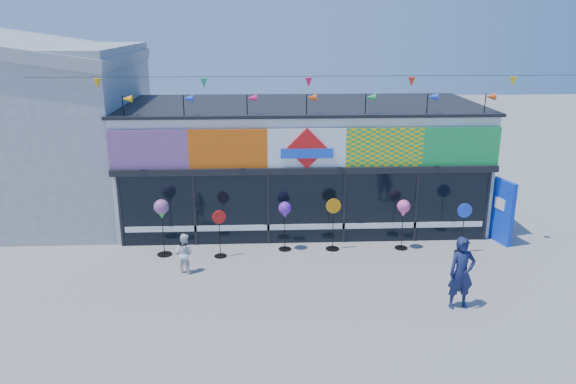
{
  "coord_description": "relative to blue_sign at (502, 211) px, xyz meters",
  "views": [
    {
      "loc": [
        -1.36,
        -13.31,
        6.83
      ],
      "look_at": [
        -0.64,
        2.0,
        2.14
      ],
      "focal_mm": 35.0,
      "sensor_mm": 36.0,
      "label": 1
    }
  ],
  "objects": [
    {
      "name": "spinner_2",
      "position": [
        -6.92,
        -0.34,
        0.22
      ],
      "size": [
        0.4,
        0.4,
        1.56
      ],
      "color": "black",
      "rests_on": "ground"
    },
    {
      "name": "spinner_5",
      "position": [
        -1.52,
        -0.85,
        -0.19
      ],
      "size": [
        0.45,
        0.41,
        1.59
      ],
      "color": "black",
      "rests_on": "ground"
    },
    {
      "name": "kite_shop",
      "position": [
        -6.22,
        2.73,
        1.02
      ],
      "size": [
        16.0,
        5.7,
        5.31
      ],
      "color": "silver",
      "rests_on": "ground"
    },
    {
      "name": "spinner_4",
      "position": [
        -3.28,
        -0.42,
        0.24
      ],
      "size": [
        0.4,
        0.4,
        1.59
      ],
      "color": "black",
      "rests_on": "ground"
    },
    {
      "name": "blue_sign",
      "position": [
        0.0,
        0.0,
        0.0
      ],
      "size": [
        0.42,
        1.03,
        2.05
      ],
      "rotation": [
        0.0,
        0.0,
        0.27
      ],
      "color": "blue",
      "rests_on": "ground"
    },
    {
      "name": "child",
      "position": [
        -9.8,
        -1.82,
        -0.46
      ],
      "size": [
        0.64,
        0.55,
        1.14
      ],
      "primitive_type": "imported",
      "rotation": [
        0.0,
        0.0,
        2.64
      ],
      "color": "white",
      "rests_on": "ground"
    },
    {
      "name": "spinner_0",
      "position": [
        -10.59,
        -0.59,
        0.38
      ],
      "size": [
        0.45,
        0.45,
        1.77
      ],
      "color": "black",
      "rests_on": "ground"
    },
    {
      "name": "ground",
      "position": [
        -6.22,
        -3.21,
        -1.03
      ],
      "size": [
        80.0,
        80.0,
        0.0
      ],
      "primitive_type": "plane",
      "color": "gray",
      "rests_on": "ground"
    },
    {
      "name": "adult_man",
      "position": [
        -2.75,
        -4.2,
        -0.12
      ],
      "size": [
        0.71,
        0.5,
        1.83
      ],
      "primitive_type": "imported",
      "rotation": [
        0.0,
        0.0,
        0.09
      ],
      "color": "#161C45",
      "rests_on": "ground"
    },
    {
      "name": "spinner_3",
      "position": [
        -5.43,
        -0.39,
        -0.16
      ],
      "size": [
        0.46,
        0.42,
        1.65
      ],
      "color": "black",
      "rests_on": "ground"
    },
    {
      "name": "spinner_1",
      "position": [
        -8.88,
        -0.79,
        -0.25
      ],
      "size": [
        0.4,
        0.37,
        1.47
      ],
      "color": "black",
      "rests_on": "ground"
    },
    {
      "name": "neighbour_building",
      "position": [
        -16.22,
        3.79,
        2.17
      ],
      "size": [
        8.18,
        7.2,
        6.87
      ],
      "color": "#A9ACAF",
      "rests_on": "ground"
    }
  ]
}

